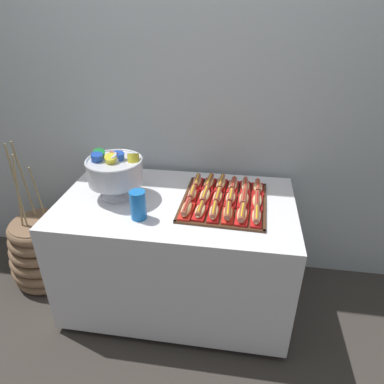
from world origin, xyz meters
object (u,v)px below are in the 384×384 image
at_px(hot_dog_4, 242,215).
at_px(hot_dog_6, 192,194).
at_px(serving_tray, 224,202).
at_px(hot_dog_3, 228,213).
at_px(hot_dog_17, 258,188).
at_px(hot_dog_1, 200,211).
at_px(floor_vase, 44,250).
at_px(cup_stack, 138,205).
at_px(hot_dog_12, 197,182).
at_px(punch_bowl, 115,170).
at_px(buffet_table, 178,250).
at_px(hot_dog_13, 209,183).
at_px(hot_dog_15, 233,185).
at_px(hot_dog_9, 231,198).
at_px(hot_dog_11, 257,201).
at_px(hot_dog_0, 186,209).
at_px(hot_dog_14, 221,184).
at_px(hot_dog_5, 256,216).
at_px(hot_dog_2, 214,212).
at_px(hot_dog_16, 245,186).
at_px(hot_dog_7, 205,196).
at_px(hot_dog_10, 244,199).
at_px(hot_dog_8, 218,197).

relative_size(hot_dog_4, hot_dog_6, 1.14).
distance_m(serving_tray, hot_dog_3, 0.17).
distance_m(hot_dog_4, hot_dog_17, 0.34).
xyz_separation_m(hot_dog_1, hot_dog_6, (-0.07, 0.17, 0.00)).
height_order(hot_dog_1, hot_dog_17, same).
height_order(floor_vase, cup_stack, floor_vase).
relative_size(hot_dog_3, hot_dog_12, 1.01).
bearing_deg(cup_stack, punch_bowl, 132.48).
xyz_separation_m(buffet_table, hot_dog_13, (0.17, 0.19, 0.40)).
height_order(hot_dog_4, hot_dog_15, hot_dog_4).
xyz_separation_m(hot_dog_9, hot_dog_12, (-0.22, 0.17, -0.00)).
height_order(floor_vase, hot_dog_15, floor_vase).
height_order(hot_dog_9, hot_dog_11, hot_dog_9).
xyz_separation_m(hot_dog_0, hot_dog_14, (0.16, 0.32, -0.00)).
bearing_deg(hot_dog_9, hot_dog_5, -49.78).
height_order(serving_tray, hot_dog_5, hot_dog_5).
height_order(hot_dog_6, hot_dog_17, hot_dog_6).
relative_size(serving_tray, hot_dog_1, 3.31).
bearing_deg(hot_dog_0, hot_dog_12, 87.95).
height_order(hot_dog_5, hot_dog_13, same).
distance_m(buffet_table, hot_dog_12, 0.45).
bearing_deg(punch_bowl, hot_dog_5, -10.89).
bearing_deg(hot_dog_11, hot_dog_5, -92.05).
xyz_separation_m(hot_dog_1, hot_dog_2, (0.07, -0.00, 0.00)).
bearing_deg(buffet_table, hot_dog_12, 63.68).
relative_size(hot_dog_3, hot_dog_16, 0.92).
distance_m(hot_dog_3, hot_dog_5, 0.15).
height_order(buffet_table, hot_dog_15, hot_dog_15).
distance_m(hot_dog_2, cup_stack, 0.41).
relative_size(hot_dog_5, cup_stack, 1.07).
xyz_separation_m(hot_dog_5, hot_dog_14, (-0.21, 0.34, 0.00)).
distance_m(hot_dog_0, hot_dog_5, 0.38).
xyz_separation_m(serving_tray, hot_dog_0, (-0.19, -0.16, 0.03)).
bearing_deg(floor_vase, hot_dog_3, -9.26).
relative_size(hot_dog_15, cup_stack, 1.02).
xyz_separation_m(hot_dog_6, hot_dog_16, (0.31, 0.15, -0.00)).
bearing_deg(hot_dog_7, buffet_table, -171.14).
height_order(hot_dog_1, hot_dog_3, hot_dog_3).
distance_m(hot_dog_0, hot_dog_13, 0.34).
bearing_deg(hot_dog_11, hot_dog_6, 177.95).
bearing_deg(cup_stack, serving_tray, 27.28).
bearing_deg(hot_dog_6, hot_dog_10, -2.05).
xyz_separation_m(hot_dog_0, hot_dog_8, (0.16, 0.16, -0.00)).
height_order(hot_dog_2, hot_dog_17, hot_dog_2).
relative_size(hot_dog_7, hot_dog_13, 0.99).
bearing_deg(hot_dog_2, hot_dog_10, 45.68).
relative_size(hot_dog_1, hot_dog_3, 1.01).
relative_size(hot_dog_2, hot_dog_6, 1.10).
bearing_deg(hot_dog_9, hot_dog_1, -134.32).
height_order(hot_dog_10, hot_dog_14, hot_dog_10).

